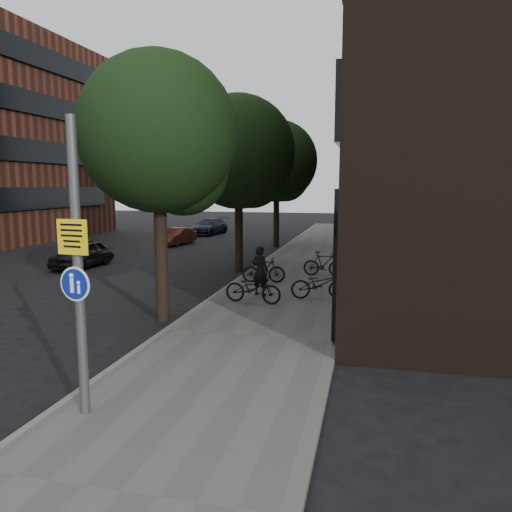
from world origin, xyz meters
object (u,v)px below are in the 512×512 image
(parked_bike_facade_near, at_px, (319,284))
(parked_car_near, at_px, (82,254))
(signpost, at_px, (78,268))
(pedestrian, at_px, (260,271))

(parked_bike_facade_near, distance_m, parked_car_near, 12.57)
(signpost, bearing_deg, pedestrian, 91.39)
(signpost, relative_size, parked_car_near, 1.31)
(pedestrian, relative_size, parked_bike_facade_near, 0.90)
(signpost, xyz_separation_m, parked_bike_facade_near, (2.94, 9.27, -1.95))
(signpost, height_order, parked_bike_facade_near, signpost)
(signpost, distance_m, pedestrian, 9.55)
(signpost, height_order, pedestrian, signpost)
(parked_bike_facade_near, xyz_separation_m, parked_car_near, (-11.69, 4.62, 0.02))
(pedestrian, xyz_separation_m, parked_car_near, (-9.65, 4.52, -0.34))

